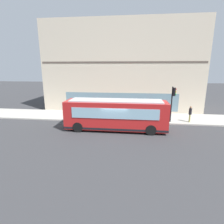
% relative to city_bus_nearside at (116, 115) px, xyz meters
% --- Properties ---
extents(ground, '(120.00, 120.00, 0.00)m').
position_rel_city_bus_nearside_xyz_m(ground, '(-0.33, 0.02, -1.55)').
color(ground, '#38383A').
extents(sidewalk_curb, '(4.64, 40.00, 0.15)m').
position_rel_city_bus_nearside_xyz_m(sidewalk_curb, '(4.60, 0.02, -1.48)').
color(sidewalk_curb, '#B2ADA3').
rests_on(sidewalk_curb, ground).
extents(building_corner, '(8.53, 22.07, 12.40)m').
position_rel_city_bus_nearside_xyz_m(building_corner, '(11.16, 0.02, 4.64)').
color(building_corner, beige).
rests_on(building_corner, ground).
extents(city_bus_nearside, '(2.60, 10.04, 3.07)m').
position_rel_city_bus_nearside_xyz_m(city_bus_nearside, '(0.00, 0.00, 0.00)').
color(city_bus_nearside, red).
rests_on(city_bus_nearside, ground).
extents(traffic_light_near_corner, '(0.32, 0.49, 3.98)m').
position_rel_city_bus_nearside_xyz_m(traffic_light_near_corner, '(2.94, -6.08, 1.37)').
color(traffic_light_near_corner, black).
rests_on(traffic_light_near_corner, sidewalk_curb).
extents(fire_hydrant, '(0.35, 0.35, 0.74)m').
position_rel_city_bus_nearside_xyz_m(fire_hydrant, '(3.47, 0.75, -1.04)').
color(fire_hydrant, yellow).
rests_on(fire_hydrant, sidewalk_curb).
extents(pedestrian_near_building_entrance, '(0.32, 0.32, 1.82)m').
position_rel_city_bus_nearside_xyz_m(pedestrian_near_building_entrance, '(3.09, -8.11, -0.35)').
color(pedestrian_near_building_entrance, '#99994C').
rests_on(pedestrian_near_building_entrance, sidewalk_curb).
extents(pedestrian_near_hydrant, '(0.32, 0.32, 1.56)m').
position_rel_city_bus_nearside_xyz_m(pedestrian_near_hydrant, '(4.77, -6.16, -0.51)').
color(pedestrian_near_hydrant, '#3359A5').
rests_on(pedestrian_near_hydrant, sidewalk_curb).
extents(pedestrian_walking_along_curb, '(0.32, 0.32, 1.70)m').
position_rel_city_bus_nearside_xyz_m(pedestrian_walking_along_curb, '(3.71, 4.66, -0.42)').
color(pedestrian_walking_along_curb, black).
rests_on(pedestrian_walking_along_curb, sidewalk_curb).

